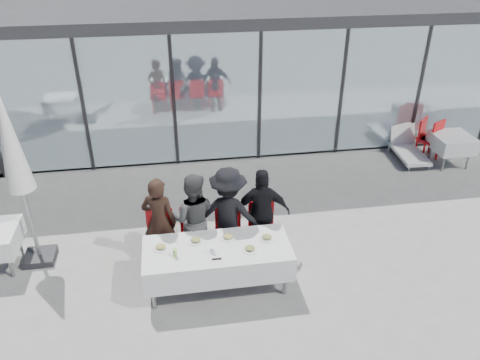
% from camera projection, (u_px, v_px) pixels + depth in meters
% --- Properties ---
extents(ground, '(90.00, 90.00, 0.00)m').
position_uv_depth(ground, '(244.00, 270.00, 7.80)').
color(ground, gray).
rests_on(ground, ground).
extents(pavilion, '(14.80, 8.80, 3.44)m').
position_uv_depth(pavilion, '(265.00, 32.00, 14.06)').
color(pavilion, gray).
rests_on(pavilion, ground).
extents(dining_table, '(2.26, 0.96, 0.75)m').
position_uv_depth(dining_table, '(217.00, 258.00, 7.23)').
color(dining_table, silver).
rests_on(dining_table, ground).
extents(diner_a, '(0.74, 0.74, 1.60)m').
position_uv_depth(diner_a, '(160.00, 222.00, 7.64)').
color(diner_a, black).
rests_on(diner_a, ground).
extents(diner_chair_a, '(0.44, 0.44, 0.97)m').
position_uv_depth(diner_chair_a, '(161.00, 235.00, 7.76)').
color(diner_chair_a, red).
rests_on(diner_chair_a, ground).
extents(diner_b, '(0.93, 0.93, 1.62)m').
position_uv_depth(diner_b, '(193.00, 218.00, 7.71)').
color(diner_b, '#464646').
rests_on(diner_b, ground).
extents(diner_chair_b, '(0.44, 0.44, 0.97)m').
position_uv_depth(diner_chair_b, '(194.00, 232.00, 7.83)').
color(diner_chair_b, red).
rests_on(diner_chair_b, ground).
extents(diner_c, '(1.36, 1.36, 1.67)m').
position_uv_depth(diner_c, '(228.00, 214.00, 7.78)').
color(diner_c, black).
rests_on(diner_c, ground).
extents(diner_chair_c, '(0.44, 0.44, 0.97)m').
position_uv_depth(diner_chair_c, '(229.00, 229.00, 7.91)').
color(diner_chair_c, red).
rests_on(diner_chair_c, ground).
extents(diner_d, '(1.05, 1.05, 1.60)m').
position_uv_depth(diner_d, '(262.00, 213.00, 7.87)').
color(diner_d, black).
rests_on(diner_d, ground).
extents(diner_chair_d, '(0.44, 0.44, 0.97)m').
position_uv_depth(diner_chair_d, '(262.00, 226.00, 7.99)').
color(diner_chair_d, red).
rests_on(diner_chair_d, ground).
extents(plate_a, '(0.24, 0.24, 0.07)m').
position_uv_depth(plate_a, '(161.00, 247.00, 7.08)').
color(plate_a, silver).
rests_on(plate_a, dining_table).
extents(plate_b, '(0.24, 0.24, 0.07)m').
position_uv_depth(plate_b, '(196.00, 240.00, 7.23)').
color(plate_b, silver).
rests_on(plate_b, dining_table).
extents(plate_c, '(0.24, 0.24, 0.07)m').
position_uv_depth(plate_c, '(228.00, 237.00, 7.31)').
color(plate_c, silver).
rests_on(plate_c, dining_table).
extents(plate_d, '(0.24, 0.24, 0.07)m').
position_uv_depth(plate_d, '(267.00, 237.00, 7.30)').
color(plate_d, silver).
rests_on(plate_d, dining_table).
extents(plate_extra, '(0.24, 0.24, 0.07)m').
position_uv_depth(plate_extra, '(250.00, 249.00, 7.05)').
color(plate_extra, silver).
rests_on(plate_extra, dining_table).
extents(juice_bottle, '(0.06, 0.06, 0.13)m').
position_uv_depth(juice_bottle, '(175.00, 253.00, 6.90)').
color(juice_bottle, '#8FC853').
rests_on(juice_bottle, dining_table).
extents(drinking_glasses, '(0.07, 0.07, 0.10)m').
position_uv_depth(drinking_glasses, '(213.00, 250.00, 6.98)').
color(drinking_glasses, silver).
rests_on(drinking_glasses, dining_table).
extents(folded_eyeglasses, '(0.14, 0.03, 0.01)m').
position_uv_depth(folded_eyeglasses, '(217.00, 259.00, 6.87)').
color(folded_eyeglasses, black).
rests_on(folded_eyeglasses, dining_table).
extents(spare_table_right, '(0.86, 0.86, 0.74)m').
position_uv_depth(spare_table_right, '(452.00, 143.00, 10.90)').
color(spare_table_right, silver).
rests_on(spare_table_right, ground).
extents(spare_chair_a, '(0.62, 0.62, 0.97)m').
position_uv_depth(spare_chair_a, '(426.00, 136.00, 11.26)').
color(spare_chair_a, red).
rests_on(spare_chair_a, ground).
extents(spare_chair_b, '(0.60, 0.60, 0.97)m').
position_uv_depth(spare_chair_b, '(432.00, 137.00, 11.24)').
color(spare_chair_b, red).
rests_on(spare_chair_b, ground).
extents(market_umbrella, '(0.50, 0.50, 3.00)m').
position_uv_depth(market_umbrella, '(13.00, 156.00, 7.07)').
color(market_umbrella, black).
rests_on(market_umbrella, ground).
extents(lounger, '(0.70, 1.37, 0.72)m').
position_uv_depth(lounger, '(407.00, 147.00, 11.38)').
color(lounger, white).
rests_on(lounger, ground).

